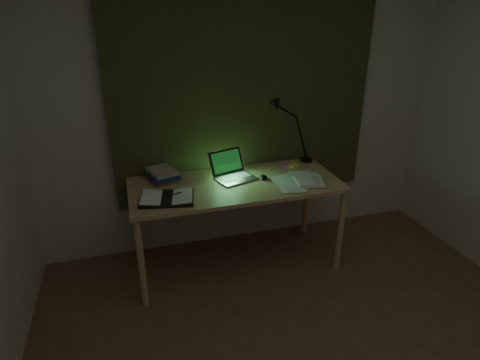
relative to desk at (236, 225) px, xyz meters
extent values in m
cube|color=silver|center=(0.20, 0.44, 0.88)|extent=(3.50, 0.00, 2.50)
cube|color=#33361B|center=(0.20, 0.40, 1.08)|extent=(2.20, 0.06, 2.00)
ellipsoid|color=black|center=(0.23, 0.01, 0.39)|extent=(0.07, 0.10, 0.03)
cube|color=#E9F734|center=(0.57, 0.20, 0.38)|extent=(0.10, 0.10, 0.02)
cube|color=pink|center=(0.52, 0.23, 0.38)|extent=(0.08, 0.08, 0.02)
camera|label=1|loc=(-0.77, -2.74, 1.63)|focal=30.00mm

